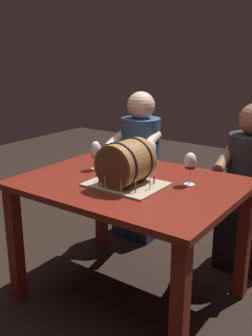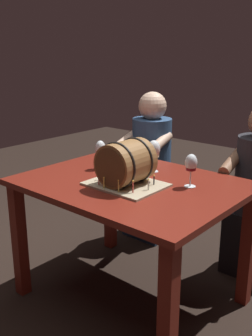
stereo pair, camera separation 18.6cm
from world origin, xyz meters
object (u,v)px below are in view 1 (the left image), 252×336
object	(u,v)px
wine_glass_white	(150,150)
wine_glass_rose	(96,151)
person_seated_left	(140,173)
wine_glass_red	(190,163)
person_seated_right	(249,195)
barrel_cake	(126,164)
dining_table	(130,200)

from	to	relation	value
wine_glass_white	wine_glass_rose	bearing A→B (deg)	-150.43
wine_glass_white	person_seated_left	world-z (taller)	person_seated_left
wine_glass_rose	wine_glass_red	bearing A→B (deg)	6.88
person_seated_left	person_seated_right	size ratio (longest dim) A/B	1.02
barrel_cake	wine_glass_red	distance (m)	0.35
dining_table	barrel_cake	size ratio (longest dim) A/B	3.01
wine_glass_red	person_seated_right	world-z (taller)	person_seated_right
wine_glass_white	person_seated_left	distance (m)	0.78
person_seated_left	person_seated_right	distance (m)	0.88
wine_glass_rose	person_seated_left	world-z (taller)	person_seated_left
dining_table	wine_glass_white	xyz separation A→B (m)	(-0.01, 0.23, 0.25)
dining_table	person_seated_right	xyz separation A→B (m)	(0.44, 0.77, -0.11)
person_seated_left	person_seated_right	xyz separation A→B (m)	(0.88, 0.00, 0.00)
dining_table	wine_glass_white	bearing A→B (deg)	93.64
wine_glass_white	barrel_cake	bearing A→B (deg)	-82.82
barrel_cake	wine_glass_rose	bearing A→B (deg)	157.15
barrel_cake	wine_glass_rose	xyz separation A→B (m)	(-0.33, 0.14, -0.00)
wine_glass_red	wine_glass_rose	xyz separation A→B (m)	(-0.61, -0.07, -0.01)
wine_glass_rose	person_seated_left	distance (m)	0.80
dining_table	barrel_cake	xyz separation A→B (m)	(0.02, -0.08, 0.24)
wine_glass_red	wine_glass_white	size ratio (longest dim) A/B	0.93
barrel_cake	wine_glass_red	size ratio (longest dim) A/B	2.20
dining_table	barrel_cake	world-z (taller)	barrel_cake
dining_table	person_seated_left	bearing A→B (deg)	119.76
dining_table	wine_glass_rose	size ratio (longest dim) A/B	6.76
dining_table	wine_glass_red	bearing A→B (deg)	24.09
person_seated_left	person_seated_right	world-z (taller)	person_seated_left
wine_glass_red	wine_glass_rose	distance (m)	0.61
wine_glass_red	person_seated_left	distance (m)	1.04
person_seated_left	barrel_cake	bearing A→B (deg)	-61.25
barrel_cake	person_seated_right	world-z (taller)	person_seated_right
wine_glass_red	person_seated_left	xyz separation A→B (m)	(-0.74, 0.64, -0.36)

